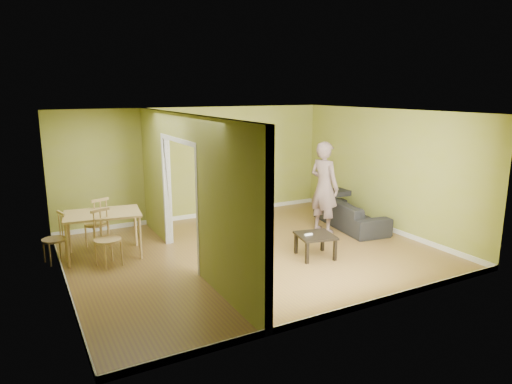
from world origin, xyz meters
TOP-DOWN VIEW (x-y plane):
  - room_shell at (0.00, 0.00)m, footprint 6.50×6.50m
  - partition at (-1.20, 0.00)m, footprint 0.22×5.50m
  - wall_speaker at (1.50, 2.69)m, footprint 0.10×0.10m
  - sofa at (2.70, 0.43)m, footprint 2.14×1.15m
  - person at (1.97, 0.44)m, footprint 0.96×0.82m
  - bookshelf at (0.91, 2.61)m, footprint 0.83×0.36m
  - paper_box_teal at (0.84, 2.56)m, footprint 0.43×0.28m
  - paper_box_navy_b at (0.92, 2.56)m, footprint 0.46×0.30m
  - paper_box_navy_c at (0.92, 2.56)m, footprint 0.46×0.30m
  - coffee_table at (0.91, -0.76)m, footprint 0.64×0.64m
  - game_controller at (0.77, -0.74)m, footprint 0.15×0.04m
  - dining_table at (-2.46, 1.11)m, footprint 1.31×0.87m
  - chair_left at (-3.29, 1.18)m, footprint 0.51×0.51m
  - chair_near at (-2.49, 0.57)m, footprint 0.59×0.59m
  - chair_far at (-2.48, 1.67)m, footprint 0.59×0.59m

SIDE VIEW (x-z plane):
  - coffee_table at x=0.91m, z-range 0.15..0.58m
  - sofa at x=2.70m, z-range 0.00..0.78m
  - game_controller at x=0.77m, z-range 0.43..0.46m
  - chair_left at x=-3.29m, z-range 0.00..0.90m
  - chair_far at x=-2.48m, z-range 0.00..1.00m
  - chair_near at x=-2.49m, z-range 0.00..1.00m
  - dining_table at x=-2.46m, z-range 0.33..1.15m
  - paper_box_teal at x=0.84m, z-range 0.81..1.03m
  - bookshelf at x=0.91m, z-range 0.00..1.98m
  - person at x=1.97m, z-range 0.00..2.28m
  - room_shell at x=0.00m, z-range -1.95..4.55m
  - partition at x=-1.20m, z-range 0.00..2.60m
  - paper_box_navy_b at x=0.92m, z-range 1.19..1.43m
  - paper_box_navy_c at x=0.92m, z-range 1.43..1.67m
  - wall_speaker at x=1.50m, z-range 1.85..1.95m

